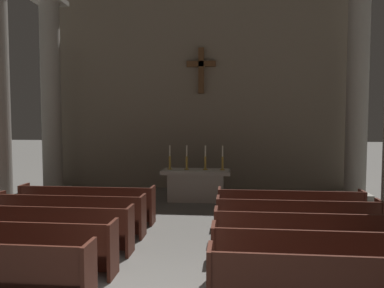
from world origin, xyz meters
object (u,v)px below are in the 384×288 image
pew_left_row_5 (87,204)px  pew_right_row_3 (307,236)px  pew_left_row_3 (46,228)px  pew_right_row_1 (340,287)px  pew_right_row_4 (297,220)px  candlestick_outer_left (170,161)px  column_right_third (357,98)px  pew_left_row_2 (16,246)px  column_left_third (51,100)px  candlestick_inner_right (205,162)px  candlestick_outer_right (223,162)px  pew_right_row_5 (289,209)px  altar (196,184)px  candlestick_inner_left (187,162)px  pew_left_row_4 (69,215)px  pew_right_row_2 (321,257)px

pew_left_row_5 → pew_right_row_3: size_ratio=1.00×
pew_left_row_3 → pew_right_row_1: same height
pew_right_row_4 → candlestick_outer_left: candlestick_outer_left is taller
pew_right_row_3 → column_right_third: (2.64, 5.80, 2.83)m
pew_left_row_3 → pew_right_row_3: size_ratio=1.00×
pew_left_row_2 → pew_left_row_5: (0.00, 3.26, 0.00)m
pew_left_row_3 → pew_right_row_1: 5.51m
pew_left_row_5 → column_left_third: (-2.64, 3.62, 2.83)m
column_left_third → column_right_third: (10.33, 0.00, 0.00)m
column_left_third → column_right_third: bearing=0.0°
pew_left_row_3 → pew_left_row_2: bearing=-90.0°
candlestick_inner_right → candlestick_outer_right: 0.55m
pew_right_row_5 → candlestick_outer_left: candlestick_outer_left is taller
pew_right_row_4 → pew_left_row_3: bearing=-167.9°
pew_left_row_3 → pew_right_row_4: 5.17m
pew_right_row_3 → column_right_third: 6.97m
column_left_third → candlestick_inner_right: bearing=-7.9°
column_left_third → candlestick_inner_right: 5.88m
column_left_third → pew_left_row_5: bearing=-54.0°
pew_left_row_2 → altar: size_ratio=1.57×
column_left_third → candlestick_inner_right: size_ratio=8.71×
pew_right_row_3 → pew_right_row_5: (0.00, 2.18, 0.00)m
altar → candlestick_outer_left: candlestick_outer_left is taller
candlestick_inner_left → pew_right_row_3: bearing=-60.7°
column_left_third → pew_right_row_5: bearing=-25.2°
pew_left_row_4 → pew_right_row_4: bearing=0.0°
pew_right_row_5 → candlestick_inner_left: candlestick_inner_left is taller
pew_right_row_1 → candlestick_outer_left: candlestick_outer_left is taller
pew_left_row_4 → column_right_third: bearing=31.5°
pew_left_row_3 → candlestick_outer_right: candlestick_outer_right is taller
pew_right_row_1 → pew_right_row_3: same height
pew_right_row_2 → pew_right_row_4: 2.18m
pew_left_row_5 → pew_right_row_1: (5.06, -4.35, 0.00)m
pew_right_row_5 → candlestick_inner_right: bearing=127.9°
altar → column_right_third: bearing=8.4°
pew_left_row_3 → pew_right_row_5: (5.06, 2.18, 0.00)m
pew_right_row_2 → altar: bearing=112.4°
pew_right_row_4 → pew_right_row_5: bearing=90.0°
candlestick_outer_left → candlestick_outer_right: (1.70, 0.00, 0.00)m
pew_left_row_5 → altar: size_ratio=1.57×
candlestick_outer_right → column_right_third: bearing=10.0°
pew_right_row_5 → candlestick_inner_left: bearing=134.7°
pew_left_row_2 → column_left_third: bearing=111.0°
candlestick_outer_right → candlestick_inner_right: bearing=180.0°
column_right_third → candlestick_inner_right: bearing=-171.1°
pew_left_row_2 → pew_right_row_5: size_ratio=1.00×
pew_left_row_2 → column_right_third: (7.70, 6.89, 2.83)m
pew_left_row_2 → candlestick_outer_right: bearing=61.1°
pew_right_row_3 → candlestick_outer_right: 5.37m
altar → pew_left_row_5: bearing=-131.5°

